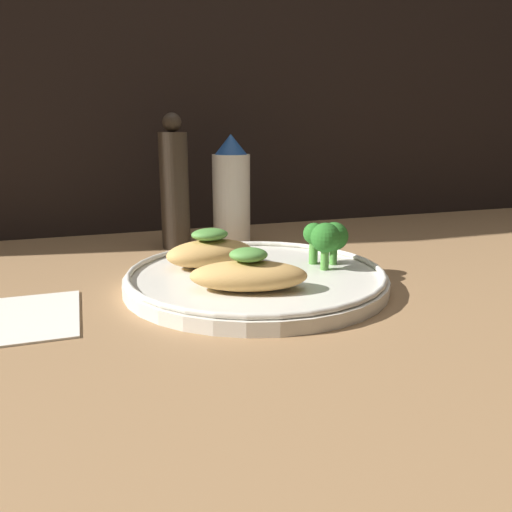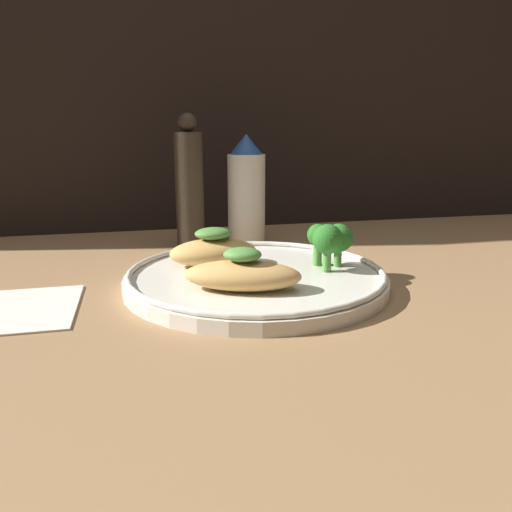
% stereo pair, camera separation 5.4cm
% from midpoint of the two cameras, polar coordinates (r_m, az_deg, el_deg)
% --- Properties ---
extents(ground_plane, '(1.80, 1.80, 0.01)m').
position_cam_midpoint_polar(ground_plane, '(0.55, -2.81, -3.97)').
color(ground_plane, '#936D47').
extents(plate, '(0.29, 0.29, 0.02)m').
position_cam_midpoint_polar(plate, '(0.55, -2.83, -2.48)').
color(plate, silver).
rests_on(plate, ground_plane).
extents(grilled_meat_front, '(0.13, 0.08, 0.04)m').
position_cam_midpoint_polar(grilled_meat_front, '(0.49, -4.04, -2.12)').
color(grilled_meat_front, tan).
rests_on(grilled_meat_front, plate).
extents(grilled_meat_middle, '(0.11, 0.06, 0.04)m').
position_cam_midpoint_polar(grilled_meat_middle, '(0.58, -7.96, 0.48)').
color(grilled_meat_middle, tan).
rests_on(grilled_meat_middle, plate).
extents(broccoli_bunch, '(0.05, 0.06, 0.05)m').
position_cam_midpoint_polar(broccoli_bunch, '(0.57, 5.39, 2.06)').
color(broccoli_bunch, '#4C8E38').
rests_on(broccoli_bunch, plate).
extents(sauce_bottle, '(0.06, 0.06, 0.16)m').
position_cam_midpoint_polar(sauce_bottle, '(0.75, -4.93, 7.26)').
color(sauce_bottle, white).
rests_on(sauce_bottle, ground_plane).
extents(pepper_grinder, '(0.04, 0.04, 0.19)m').
position_cam_midpoint_polar(pepper_grinder, '(0.73, -11.43, 7.72)').
color(pepper_grinder, '#382D23').
rests_on(pepper_grinder, ground_plane).
extents(napkin, '(0.13, 0.13, 0.00)m').
position_cam_midpoint_polar(napkin, '(0.52, -29.54, -6.30)').
color(napkin, silver).
rests_on(napkin, ground_plane).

